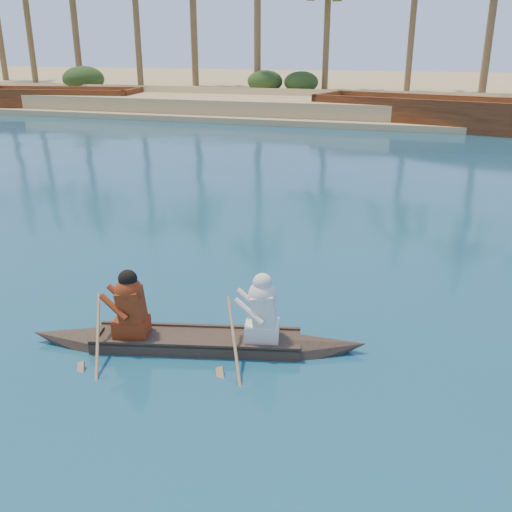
% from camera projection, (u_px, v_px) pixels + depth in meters
% --- Properties ---
extents(ground, '(160.00, 160.00, 0.00)m').
position_uv_depth(ground, '(275.00, 263.00, 12.63)').
color(ground, '#0B294A').
rests_on(ground, ground).
extents(sandy_embankment, '(150.00, 51.00, 1.50)m').
position_uv_depth(sandy_embankment, '(414.00, 91.00, 54.25)').
color(sandy_embankment, tan).
rests_on(sandy_embankment, ground).
extents(shrub_cluster, '(100.00, 6.00, 2.40)m').
position_uv_depth(shrub_cluster, '(401.00, 96.00, 40.30)').
color(shrub_cluster, '#233F17').
rests_on(shrub_cluster, ground).
extents(canoe, '(5.38, 2.00, 1.48)m').
position_uv_depth(canoe, '(197.00, 331.00, 9.00)').
color(canoe, '#3E3022').
rests_on(canoe, ground).
extents(barge_left, '(12.26, 5.88, 1.96)m').
position_uv_depth(barge_left, '(59.00, 102.00, 41.92)').
color(barge_left, brown).
rests_on(barge_left, ground).
extents(barge_mid, '(12.85, 6.83, 2.04)m').
position_uv_depth(barge_mid, '(418.00, 114.00, 33.98)').
color(barge_mid, brown).
rests_on(barge_mid, ground).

